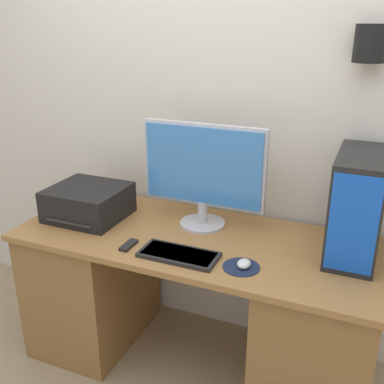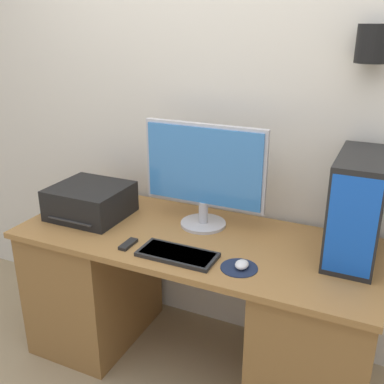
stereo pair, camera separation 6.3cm
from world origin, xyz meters
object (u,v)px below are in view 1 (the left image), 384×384
(monitor, at_px, (203,171))
(computer_tower, at_px, (357,205))
(printer, at_px, (88,202))
(remote_control, at_px, (129,245))
(mouse, at_px, (244,264))
(keyboard, at_px, (179,254))

(monitor, distance_m, computer_tower, 0.73)
(printer, xyz_separation_m, remote_control, (0.37, -0.22, -0.07))
(monitor, relative_size, computer_tower, 1.36)
(mouse, relative_size, remote_control, 0.66)
(computer_tower, relative_size, remote_control, 4.14)
(keyboard, bearing_deg, remote_control, -178.38)
(monitor, height_order, keyboard, monitor)
(mouse, bearing_deg, computer_tower, 38.41)
(remote_control, bearing_deg, printer, 149.77)
(monitor, bearing_deg, mouse, -45.99)
(monitor, distance_m, printer, 0.65)
(keyboard, xyz_separation_m, computer_tower, (0.70, 0.34, 0.22))
(keyboard, height_order, computer_tower, computer_tower)
(remote_control, bearing_deg, computer_tower, 19.98)
(mouse, xyz_separation_m, computer_tower, (0.41, 0.32, 0.21))
(keyboard, relative_size, printer, 0.93)
(printer, bearing_deg, computer_tower, 5.68)
(mouse, xyz_separation_m, printer, (-0.92, 0.19, 0.06))
(keyboard, bearing_deg, monitor, 94.19)
(printer, bearing_deg, remote_control, -30.23)
(computer_tower, relative_size, printer, 1.21)
(keyboard, distance_m, computer_tower, 0.81)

